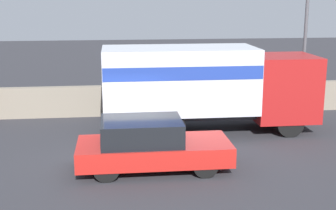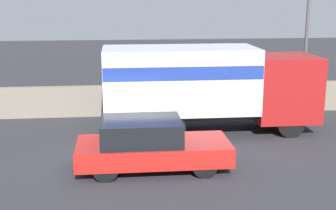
{
  "view_description": "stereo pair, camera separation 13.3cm",
  "coord_description": "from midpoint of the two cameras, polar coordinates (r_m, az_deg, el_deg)",
  "views": [
    {
      "loc": [
        -0.41,
        -13.69,
        5.02
      ],
      "look_at": [
        1.3,
        1.07,
        1.5
      ],
      "focal_mm": 50.0,
      "sensor_mm": 36.0,
      "label": 1
    },
    {
      "loc": [
        -0.28,
        -13.71,
        5.02
      ],
      "look_at": [
        1.3,
        1.07,
        1.5
      ],
      "focal_mm": 50.0,
      "sensor_mm": 36.0,
      "label": 2
    }
  ],
  "objects": [
    {
      "name": "ground_plane",
      "position": [
        14.59,
        -4.39,
        -6.83
      ],
      "size": [
        80.0,
        80.0,
        0.0
      ],
      "primitive_type": "plane",
      "color": "#2D2D33"
    },
    {
      "name": "stone_wall_backdrop",
      "position": [
        19.93,
        -4.94,
        0.58
      ],
      "size": [
        60.0,
        0.35,
        1.28
      ],
      "color": "gray",
      "rests_on": "ground_plane"
    },
    {
      "name": "street_lamp",
      "position": [
        19.86,
        16.96,
        11.51
      ],
      "size": [
        0.56,
        0.28,
        8.04
      ],
      "color": "#4C4C51",
      "rests_on": "ground_plane"
    },
    {
      "name": "box_truck",
      "position": [
        17.18,
        4.79,
        2.76
      ],
      "size": [
        7.82,
        2.43,
        3.18
      ],
      "color": "maroon",
      "rests_on": "ground_plane"
    },
    {
      "name": "car_hatchback",
      "position": [
        13.68,
        -2.04,
        -4.83
      ],
      "size": [
        4.45,
        1.89,
        1.51
      ],
      "color": "#B21E19",
      "rests_on": "ground_plane"
    }
  ]
}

